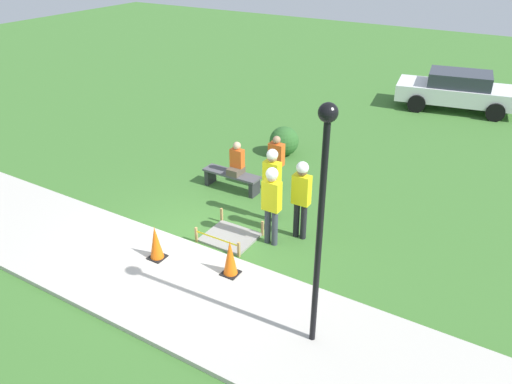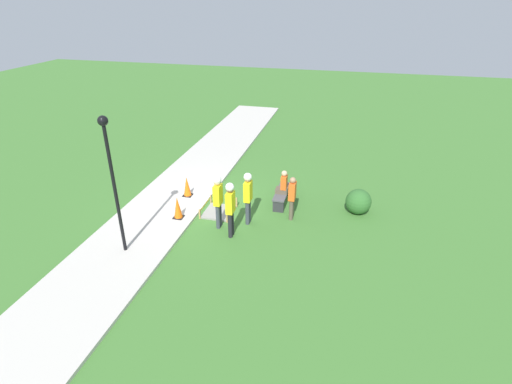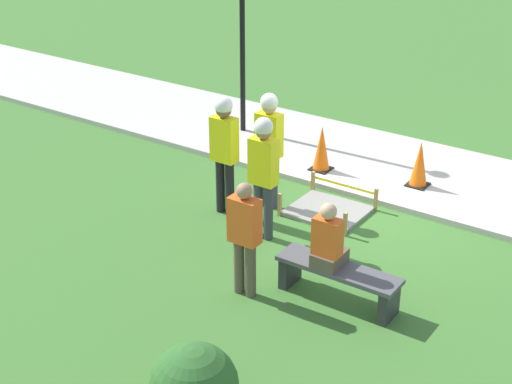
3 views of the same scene
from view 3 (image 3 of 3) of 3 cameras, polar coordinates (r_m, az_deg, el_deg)
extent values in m
plane|color=#3D702D|center=(12.68, 8.63, -0.93)|extent=(60.00, 60.00, 0.00)
cube|color=#BCB7AD|center=(13.82, 11.24, 1.40)|extent=(28.00, 2.79, 0.10)
cube|color=gray|center=(12.32, 5.24, -1.40)|extent=(1.15, 1.00, 0.06)
cube|color=tan|center=(12.42, 8.71, -0.55)|extent=(0.05, 0.05, 0.38)
cube|color=tan|center=(12.90, 4.17, 0.72)|extent=(0.05, 0.05, 0.38)
cube|color=tan|center=(11.62, 6.49, -2.36)|extent=(0.05, 0.05, 0.38)
cube|color=tan|center=(12.12, 1.74, -0.93)|extent=(0.05, 0.05, 0.38)
cube|color=yellow|center=(12.61, 6.41, 0.49)|extent=(1.15, 0.00, 0.04)
cube|color=black|center=(13.23, 11.67, 0.54)|extent=(0.34, 0.34, 0.02)
cone|color=orange|center=(13.07, 11.82, 2.07)|extent=(0.29, 0.29, 0.75)
cube|color=black|center=(13.59, 4.74, 1.70)|extent=(0.34, 0.34, 0.02)
cone|color=orange|center=(13.43, 4.80, 3.25)|extent=(0.29, 0.29, 0.77)
cube|color=#2D2D33|center=(9.84, 9.64, -8.02)|extent=(0.12, 0.40, 0.43)
cube|color=#2D2D33|center=(10.40, 2.50, -5.64)|extent=(0.12, 0.40, 0.43)
cube|color=#4C4C51|center=(9.97, 6.03, -5.61)|extent=(1.63, 0.44, 0.06)
cube|color=brown|center=(9.96, 5.37, -4.80)|extent=(0.34, 0.44, 0.18)
cube|color=#E55B1E|center=(9.73, 5.21, -3.27)|extent=(0.36, 0.20, 0.50)
sphere|color=tan|center=(9.57, 5.30, -1.41)|extent=(0.21, 0.21, 0.21)
cylinder|color=#383D47|center=(11.36, 0.90, -1.48)|extent=(0.14, 0.14, 0.87)
cylinder|color=#383D47|center=(11.44, 0.15, -1.24)|extent=(0.14, 0.14, 0.87)
cube|color=yellow|center=(11.07, 0.54, 2.23)|extent=(0.40, 0.22, 0.69)
sphere|color=#A37A5B|center=(10.89, 0.55, 4.45)|extent=(0.24, 0.24, 0.24)
sphere|color=white|center=(10.87, 0.55, 4.77)|extent=(0.27, 0.27, 0.27)
cylinder|color=black|center=(12.07, -1.92, 0.27)|extent=(0.14, 0.14, 0.88)
cylinder|color=black|center=(12.17, -2.60, 0.48)|extent=(0.14, 0.14, 0.88)
cube|color=yellow|center=(11.80, -2.33, 3.85)|extent=(0.40, 0.22, 0.70)
sphere|color=brown|center=(11.63, -2.37, 6.00)|extent=(0.24, 0.24, 0.24)
sphere|color=white|center=(11.61, -2.38, 6.30)|extent=(0.28, 0.28, 0.28)
cylinder|color=#383D47|center=(12.26, 1.27, 0.69)|extent=(0.14, 0.14, 0.87)
cylinder|color=#383D47|center=(12.35, 0.57, 0.89)|extent=(0.14, 0.14, 0.87)
cube|color=yellow|center=(12.00, 0.95, 4.18)|extent=(0.40, 0.22, 0.69)
sphere|color=tan|center=(11.84, 0.96, 6.27)|extent=(0.24, 0.24, 0.24)
sphere|color=white|center=(11.82, 0.97, 6.57)|extent=(0.27, 0.27, 0.27)
cylinder|color=brown|center=(10.05, -0.40, -5.69)|extent=(0.14, 0.14, 0.77)
cylinder|color=brown|center=(10.14, -1.23, -5.39)|extent=(0.14, 0.14, 0.77)
cube|color=#E55B1E|center=(9.76, -0.84, -2.09)|extent=(0.40, 0.22, 0.61)
sphere|color=#A37A5B|center=(9.57, -0.86, 0.07)|extent=(0.21, 0.21, 0.21)
cylinder|color=black|center=(14.70, -1.00, 11.74)|extent=(0.10, 0.10, 3.95)
camera|label=1|loc=(20.60, 3.37, 27.67)|focal=35.00mm
camera|label=2|loc=(17.97, -42.89, 24.54)|focal=28.00mm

